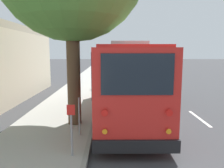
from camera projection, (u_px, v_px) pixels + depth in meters
The scene contains 12 objects.
ground_plane at pixel (140, 118), 9.85m from camera, with size 160.00×160.00×0.00m, color #3D3D3F.
sidewalk_slab at pixel (59, 117), 9.82m from camera, with size 80.00×3.14×0.15m, color #A3A099.
curb_strip at pixel (95, 117), 9.83m from camera, with size 80.00×0.14×0.15m, color gray.
shuttle_bus at pixel (125, 78), 10.10m from camera, with size 9.09×2.61×3.36m.
parked_sedan_silver at pixel (117, 78), 20.30m from camera, with size 4.70×1.81×1.30m.
parked_sedan_gray at pixel (115, 72), 26.30m from camera, with size 4.49×1.80×1.33m.
parked_sedan_white at pixel (114, 68), 32.02m from camera, with size 4.77×2.04×1.33m.
sign_post_near at pixel (71, 130), 5.92m from camera, with size 0.06×0.22×1.44m.
sign_post_far at pixel (79, 116), 7.42m from camera, with size 0.06×0.06×1.31m.
fire_hydrant at pixel (94, 84), 16.65m from camera, with size 0.22×0.22×0.81m.
lane_stripe_mid at pixel (199, 118), 9.87m from camera, with size 2.40×0.14×0.01m, color silver.
lane_stripe_ahead at pixel (166, 93), 15.80m from camera, with size 2.40×0.14×0.01m, color silver.
Camera 1 is at (-9.51, 1.35, 2.99)m, focal length 35.00 mm.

